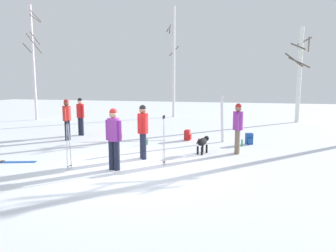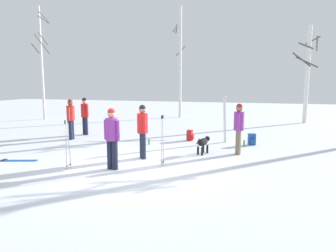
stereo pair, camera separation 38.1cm
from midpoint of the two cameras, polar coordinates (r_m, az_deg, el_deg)
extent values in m
plane|color=white|center=(8.79, -7.25, -7.84)|extent=(60.00, 60.00, 0.00)
cylinder|color=#1E2338|center=(8.60, -10.74, -5.45)|extent=(0.16, 0.16, 0.82)
cylinder|color=#1E2338|center=(8.70, -11.69, -5.31)|extent=(0.16, 0.16, 0.82)
cylinder|color=purple|center=(8.51, -11.35, -0.66)|extent=(0.34, 0.34, 0.62)
sphere|color=tan|center=(8.46, -11.43, 2.15)|extent=(0.22, 0.22, 0.22)
sphere|color=#B22626|center=(8.46, -11.44, 2.56)|extent=(0.21, 0.21, 0.21)
cylinder|color=purple|center=(8.39, -10.21, -0.90)|extent=(0.10, 0.10, 0.56)
cylinder|color=purple|center=(8.64, -12.46, -0.70)|extent=(0.10, 0.10, 0.56)
cylinder|color=#1E2338|center=(13.52, -19.10, -0.84)|extent=(0.16, 0.16, 0.82)
cylinder|color=#1E2338|center=(13.68, -18.83, -0.73)|extent=(0.16, 0.16, 0.82)
cylinder|color=red|center=(13.51, -19.10, 2.23)|extent=(0.34, 0.34, 0.62)
sphere|color=brown|center=(13.48, -19.19, 4.01)|extent=(0.22, 0.22, 0.22)
sphere|color=#B22626|center=(13.48, -19.20, 4.27)|extent=(0.21, 0.21, 0.21)
cylinder|color=red|center=(13.32, -19.43, 2.05)|extent=(0.10, 0.10, 0.56)
cylinder|color=red|center=(13.71, -18.78, 2.24)|extent=(0.10, 0.10, 0.56)
cylinder|color=#1E2338|center=(14.73, -16.80, -0.04)|extent=(0.16, 0.16, 0.82)
cylinder|color=#1E2338|center=(14.57, -16.44, -0.11)|extent=(0.16, 0.16, 0.82)
cylinder|color=red|center=(14.57, -16.73, 2.73)|extent=(0.34, 0.34, 0.62)
sphere|color=beige|center=(14.54, -16.80, 4.38)|extent=(0.22, 0.22, 0.22)
sphere|color=black|center=(14.54, -16.81, 4.62)|extent=(0.21, 0.21, 0.21)
cylinder|color=red|center=(14.75, -17.14, 2.70)|extent=(0.10, 0.10, 0.56)
cylinder|color=red|center=(14.39, -16.31, 2.60)|extent=(0.10, 0.10, 0.56)
cylinder|color=#1E2338|center=(9.87, -5.89, -3.61)|extent=(0.16, 0.16, 0.82)
cylinder|color=#1E2338|center=(9.69, -5.64, -3.81)|extent=(0.16, 0.16, 0.82)
cylinder|color=red|center=(9.66, -5.83, 0.48)|extent=(0.34, 0.34, 0.62)
sphere|color=#997051|center=(9.61, -5.87, 2.96)|extent=(0.22, 0.22, 0.22)
sphere|color=black|center=(9.61, -5.87, 3.32)|extent=(0.21, 0.21, 0.21)
cylinder|color=red|center=(9.86, -6.11, 0.51)|extent=(0.10, 0.10, 0.56)
cylinder|color=red|center=(9.46, -5.53, 0.20)|extent=(0.10, 0.10, 0.56)
cylinder|color=#72604C|center=(10.55, 11.72, -2.97)|extent=(0.16, 0.16, 0.82)
cylinder|color=#72604C|center=(10.72, 11.85, -2.80)|extent=(0.16, 0.16, 0.82)
cylinder|color=purple|center=(10.52, 11.90, 0.97)|extent=(0.34, 0.34, 0.62)
sphere|color=#997051|center=(10.48, 11.96, 3.25)|extent=(0.22, 0.22, 0.22)
sphere|color=#B22626|center=(10.48, 11.97, 3.58)|extent=(0.21, 0.21, 0.21)
cylinder|color=purple|center=(10.32, 11.75, 0.72)|extent=(0.10, 0.10, 0.56)
cylinder|color=purple|center=(10.73, 12.04, 0.99)|extent=(0.10, 0.10, 0.56)
ellipsoid|color=black|center=(10.43, 5.38, -2.96)|extent=(0.38, 0.64, 0.26)
sphere|color=black|center=(10.72, 6.16, -2.32)|extent=(0.18, 0.18, 0.18)
ellipsoid|color=black|center=(10.78, 6.30, -2.37)|extent=(0.09, 0.11, 0.06)
cylinder|color=black|center=(10.11, 4.52, -2.84)|extent=(0.09, 0.19, 0.17)
cylinder|color=black|center=(10.69, 5.44, -4.17)|extent=(0.07, 0.07, 0.28)
cylinder|color=black|center=(10.63, 6.19, -4.25)|extent=(0.07, 0.07, 0.28)
cylinder|color=black|center=(10.35, 4.50, -4.56)|extent=(0.07, 0.07, 0.28)
cylinder|color=black|center=(10.28, 5.27, -4.66)|extent=(0.07, 0.07, 0.28)
cube|color=white|center=(12.57, 9.28, 1.11)|extent=(0.15, 0.13, 1.80)
cube|color=white|center=(12.49, 9.38, 5.38)|extent=(0.06, 0.05, 0.10)
cube|color=white|center=(12.61, 9.09, 1.13)|extent=(0.15, 0.13, 1.80)
cube|color=white|center=(12.54, 9.18, 5.39)|extent=(0.06, 0.05, 0.10)
cube|color=blue|center=(10.73, -29.08, -5.85)|extent=(1.87, 0.64, 0.02)
cube|color=#333338|center=(10.74, -29.33, -5.72)|extent=(0.13, 0.10, 0.03)
cube|color=blue|center=(10.64, -29.32, -5.97)|extent=(1.87, 0.64, 0.02)
cube|color=#333338|center=(10.66, -29.57, -5.84)|extent=(0.13, 0.10, 0.03)
cylinder|color=#B2B2BC|center=(9.01, -1.89, -2.91)|extent=(0.02, 0.10, 1.37)
cylinder|color=black|center=(8.90, -1.91, 1.73)|extent=(0.04, 0.04, 0.10)
cylinder|color=black|center=(9.15, -1.87, -6.69)|extent=(0.07, 0.07, 0.01)
cylinder|color=#B2B2BC|center=(8.89, -2.11, -3.06)|extent=(0.02, 0.10, 1.37)
cylinder|color=black|center=(8.78, -2.14, 1.65)|extent=(0.04, 0.04, 0.10)
cylinder|color=black|center=(9.03, -2.09, -6.88)|extent=(0.07, 0.07, 0.01)
cylinder|color=#B2B2BC|center=(9.10, -18.96, -3.56)|extent=(0.02, 0.10, 1.27)
cylinder|color=black|center=(9.00, -19.16, 0.71)|extent=(0.04, 0.04, 0.10)
cylinder|color=black|center=(9.23, -18.80, -6.99)|extent=(0.07, 0.07, 0.01)
cylinder|color=#B2B2BC|center=(8.99, -19.46, -3.73)|extent=(0.02, 0.10, 1.27)
cylinder|color=black|center=(8.88, -19.66, 0.59)|extent=(0.04, 0.04, 0.10)
cylinder|color=black|center=(9.11, -19.29, -7.20)|extent=(0.07, 0.07, 0.01)
cube|color=#1E4C99|center=(12.39, 14.01, -2.31)|extent=(0.32, 0.28, 0.44)
cube|color=#1E4C99|center=(12.28, 14.23, -2.72)|extent=(0.20, 0.13, 0.20)
cube|color=black|center=(12.46, 13.51, -2.23)|extent=(0.04, 0.04, 0.37)
cube|color=black|center=(12.52, 14.12, -2.20)|extent=(0.04, 0.04, 0.37)
cube|color=red|center=(12.85, 2.79, -1.71)|extent=(0.22, 0.27, 0.44)
cube|color=red|center=(12.82, 3.35, -2.03)|extent=(0.07, 0.20, 0.20)
cube|color=black|center=(12.81, 2.21, -1.73)|extent=(0.03, 0.04, 0.37)
cube|color=black|center=(12.94, 2.38, -1.63)|extent=(0.03, 0.04, 0.37)
cylinder|color=green|center=(12.00, -4.81, -3.04)|extent=(0.07, 0.07, 0.18)
cylinder|color=black|center=(11.98, -4.82, -2.56)|extent=(0.04, 0.04, 0.02)
cylinder|color=green|center=(11.96, 12.72, -3.14)|extent=(0.07, 0.07, 0.23)
cylinder|color=black|center=(11.93, 12.74, -2.53)|extent=(0.04, 0.04, 0.02)
cylinder|color=silver|center=(21.70, -24.24, 10.54)|extent=(0.16, 0.16, 7.20)
cylinder|color=brown|center=(21.76, -23.89, 18.22)|extent=(0.17, 0.88, 0.60)
cylinder|color=brown|center=(21.56, -25.24, 13.02)|extent=(0.78, 0.27, 0.65)
cylinder|color=brown|center=(21.58, -24.01, 14.72)|extent=(0.27, 0.66, 0.74)
cylinder|color=brown|center=(21.39, -24.17, 13.84)|extent=(0.60, 0.74, 1.20)
cylinder|color=brown|center=(21.73, -23.98, 17.84)|extent=(0.22, 0.80, 0.37)
cylinder|color=silver|center=(21.54, 0.56, 11.69)|extent=(0.19, 0.19, 7.52)
cylinder|color=brown|center=(21.92, 0.61, 13.80)|extent=(0.67, 0.19, 0.69)
cylinder|color=brown|center=(21.83, -0.17, 17.61)|extent=(0.13, 0.60, 0.70)
cylinder|color=brown|center=(21.89, -0.50, 17.54)|extent=(0.08, 0.83, 0.49)
cylinder|color=silver|center=(20.17, 22.77, 8.71)|extent=(0.25, 0.25, 5.69)
cylinder|color=brown|center=(19.88, 22.55, 13.53)|extent=(0.82, 0.53, 0.48)
cylinder|color=brown|center=(20.29, 24.24, 13.69)|extent=(0.22, 0.88, 0.78)
cylinder|color=brown|center=(19.72, 21.85, 11.38)|extent=(0.97, 0.95, 0.91)
cylinder|color=brown|center=(19.61, 22.70, 10.85)|extent=(1.22, 0.39, 0.69)
cylinder|color=brown|center=(20.71, 23.61, 14.30)|extent=(0.80, 0.57, 0.44)
camera|label=1|loc=(0.19, -91.09, -0.16)|focal=32.74mm
camera|label=2|loc=(0.19, 88.91, 0.16)|focal=32.74mm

